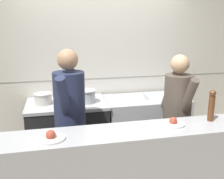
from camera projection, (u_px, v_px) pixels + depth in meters
wall_back_tiled at (100, 68)px, 3.91m from camera, size 8.00×0.06×2.60m
oven_range at (68, 134)px, 3.62m from camera, size 1.07×0.71×0.92m
prep_counter at (145, 128)px, 3.86m from camera, size 1.17×0.65×0.91m
pass_counter at (135, 175)px, 2.61m from camera, size 2.77×0.45×0.97m
stock_pot at (43, 98)px, 3.43m from camera, size 0.23×0.23×0.15m
sauce_pot at (86, 96)px, 3.49m from camera, size 0.26×0.26×0.17m
mixing_bowl_steel at (142, 95)px, 3.70m from camera, size 0.22×0.22×0.10m
plated_dish_main at (51, 137)px, 2.28m from camera, size 0.25×0.25×0.09m
plated_dish_appetiser at (173, 123)px, 2.61m from camera, size 0.23×0.23×0.08m
pepper_mill at (212, 105)px, 2.68m from camera, size 0.07×0.07×0.33m
chef_head_cook at (70, 117)px, 2.92m from camera, size 0.43×0.73×1.69m
chef_sous at (177, 114)px, 3.13m from camera, size 0.36×0.70×1.61m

